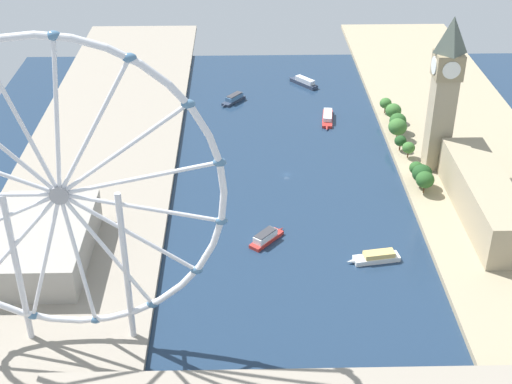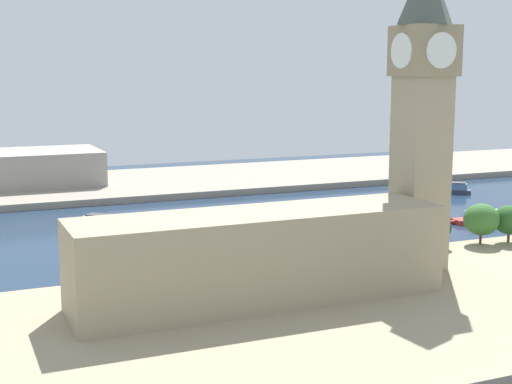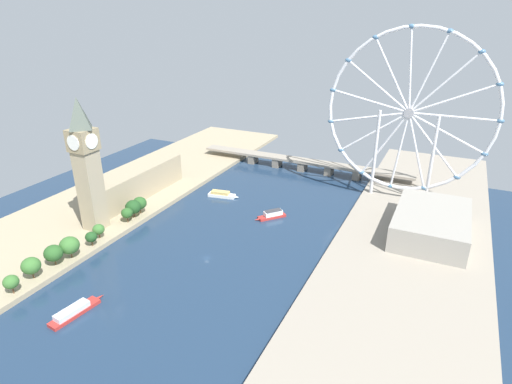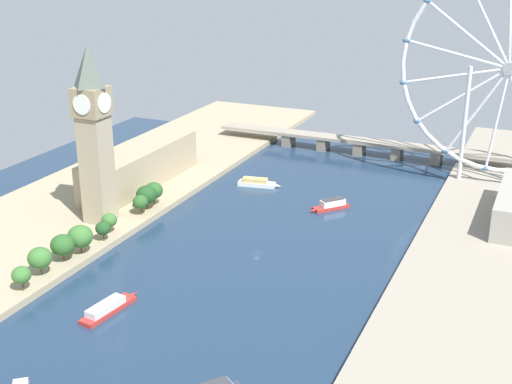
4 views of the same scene
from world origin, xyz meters
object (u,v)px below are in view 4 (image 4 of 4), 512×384
tour_boat_1 (108,308)px  tour_boat_3 (257,183)px  clock_tower (94,133)px  tour_boat_2 (331,205)px  parliament_block (140,166)px  river_bridge (360,143)px  ferris_wheel (509,70)px

tour_boat_1 → tour_boat_3: (-5.89, 153.77, 0.11)m
clock_tower → tour_boat_2: 126.94m
tour_boat_1 → tour_boat_2: tour_boat_2 is taller
tour_boat_2 → parliament_block: bearing=-41.8°
clock_tower → river_bridge: 193.79m
ferris_wheel → tour_boat_3: bearing=-157.7°
tour_boat_3 → parliament_block: bearing=-160.5°
clock_tower → parliament_block: 64.01m
clock_tower → river_bridge: clock_tower is taller
parliament_block → tour_boat_1: parliament_block is taller
parliament_block → tour_boat_2: size_ratio=4.45×
river_bridge → ferris_wheel: bearing=-20.7°
clock_tower → tour_boat_1: (52.49, -68.58, -45.83)m
river_bridge → tour_boat_2: river_bridge is taller
parliament_block → tour_boat_3: (57.60, 32.00, -11.85)m
clock_tower → ferris_wheel: (172.19, 136.75, 20.09)m
tour_boat_3 → river_bridge: bearing=57.2°
river_bridge → tour_boat_2: (13.78, -102.01, -4.95)m
river_bridge → tour_boat_2: bearing=-82.3°
ferris_wheel → tour_boat_3: size_ratio=4.88×
parliament_block → tour_boat_2: (107.89, 15.13, -11.50)m
ferris_wheel → tour_boat_1: 246.65m
clock_tower → tour_boat_1: bearing=-52.6°
tour_boat_1 → clock_tower: bearing=44.8°
ferris_wheel → river_bridge: bearing=159.3°
ferris_wheel → tour_boat_3: ferris_wheel is taller
parliament_block → tour_boat_2: bearing=8.0°
parliament_block → river_bridge: 150.40m
tour_boat_2 → clock_tower: bearing=-14.6°
river_bridge → parliament_block: bearing=-128.8°
river_bridge → tour_boat_2: size_ratio=9.73×
clock_tower → tour_boat_3: clock_tower is taller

